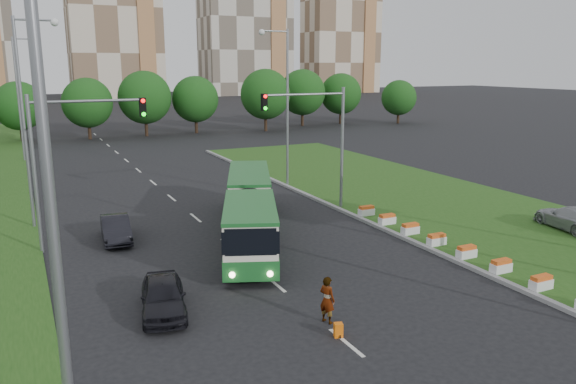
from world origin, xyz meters
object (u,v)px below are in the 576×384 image
traffic_mast_median (321,130)px  car_median (571,218)px  traffic_mast_left (67,147)px  shopping_trolley (338,330)px  pedestrian (327,300)px  articulated_bus (245,209)px  car_left_far (116,229)px  car_left_near (163,296)px

traffic_mast_median → car_median: traffic_mast_median is taller
traffic_mast_left → shopping_trolley: 17.05m
traffic_mast_left → pedestrian: 15.96m
articulated_bus → car_left_far: bearing=-177.4°
articulated_bus → car_median: (17.14, -7.35, -0.75)m
car_left_far → car_median: (23.78, -9.64, 0.15)m
articulated_bus → car_left_near: articulated_bus is taller
pedestrian → traffic_mast_median: bearing=-50.5°
car_left_far → traffic_mast_left: bearing=-166.1°
car_left_far → shopping_trolley: size_ratio=7.95×
traffic_mast_median → articulated_bus: 7.97m
car_left_near → car_left_far: size_ratio=1.00×
car_left_near → car_median: size_ratio=0.88×
traffic_mast_median → pedestrian: size_ratio=4.44×
articulated_bus → pedestrian: articulated_bus is taller
car_left_near → car_median: bearing=12.7°
traffic_mast_median → traffic_mast_left: same height
car_median → traffic_mast_median: bearing=-34.7°
traffic_mast_left → car_left_near: 11.15m
traffic_mast_left → pedestrian: traffic_mast_left is taller
shopping_trolley → car_left_far: bearing=126.1°
car_left_near → car_left_far: bearing=102.1°
traffic_mast_left → car_median: size_ratio=1.71×
articulated_bus → car_left_far: 7.09m
traffic_mast_left → articulated_bus: 9.75m
car_left_near → car_left_far: car_left_near is taller
car_left_near → pedestrian: 6.32m
car_left_far → pedestrian: pedestrian is taller
car_left_far → car_median: car_median is taller
car_median → pedestrian: size_ratio=2.60×
articulated_bus → car_left_near: size_ratio=3.80×
traffic_mast_median → car_left_near: 17.50m
articulated_bus → pedestrian: bearing=-74.5°
pedestrian → shopping_trolley: (-0.21, -1.19, -0.64)m
pedestrian → shopping_trolley: pedestrian is taller
car_left_near → shopping_trolley: size_ratio=7.95×
car_left_near → shopping_trolley: 6.89m
traffic_mast_median → articulated_bus: bearing=-155.3°
traffic_mast_median → pedestrian: traffic_mast_median is taller
traffic_mast_median → car_median: (10.76, -10.29, -4.52)m
traffic_mast_left → shopping_trolley: traffic_mast_left is taller
car_median → pedestrian: pedestrian is taller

